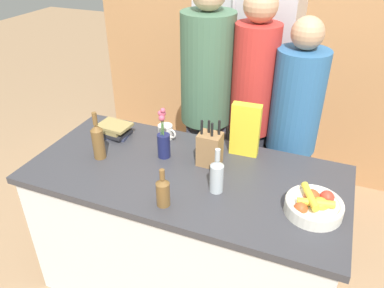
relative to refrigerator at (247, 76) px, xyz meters
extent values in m
plane|color=#A37F5B|center=(-0.01, -1.23, -1.00)|extent=(14.00, 14.00, 0.00)
cube|color=silver|center=(-0.01, -1.23, -0.58)|extent=(1.67, 0.79, 0.84)
cube|color=#38383D|center=(-0.01, -1.23, -0.14)|extent=(1.74, 0.82, 0.04)
cube|color=#AD7A4C|center=(-0.01, 0.36, 0.30)|extent=(2.94, 0.12, 2.60)
cube|color=#B7B7BC|center=(0.00, 0.00, 0.00)|extent=(0.70, 0.60, 2.01)
cylinder|color=#B7B7BC|center=(-0.05, -0.31, 0.10)|extent=(0.02, 0.02, 1.10)
cylinder|color=silver|center=(0.67, -1.31, -0.09)|extent=(0.27, 0.27, 0.06)
torus|color=silver|center=(0.67, -1.31, -0.06)|extent=(0.27, 0.27, 0.02)
sphere|color=#C64C23|center=(0.66, -1.28, -0.06)|extent=(0.08, 0.08, 0.08)
sphere|color=#C64C23|center=(0.62, -1.38, -0.06)|extent=(0.06, 0.06, 0.06)
sphere|color=#99B233|center=(0.70, -1.32, -0.06)|extent=(0.08, 0.08, 0.08)
sphere|color=red|center=(0.72, -1.26, -0.06)|extent=(0.07, 0.07, 0.07)
cylinder|color=yellow|center=(0.68, -1.33, -0.04)|extent=(0.17, 0.07, 0.03)
cylinder|color=yellow|center=(0.65, -1.31, -0.03)|extent=(0.10, 0.18, 0.03)
cube|color=olive|center=(0.08, -1.10, -0.03)|extent=(0.13, 0.11, 0.19)
cylinder|color=black|center=(0.04, -1.12, 0.10)|extent=(0.01, 0.01, 0.09)
cylinder|color=black|center=(0.07, -1.08, 0.10)|extent=(0.01, 0.01, 0.08)
cylinder|color=black|center=(0.10, -1.12, 0.10)|extent=(0.01, 0.01, 0.09)
cylinder|color=black|center=(0.13, -1.08, 0.10)|extent=(0.01, 0.01, 0.09)
cylinder|color=#191E4C|center=(-0.19, -1.13, -0.05)|extent=(0.07, 0.07, 0.14)
cylinder|color=#477538|center=(-0.18, -1.13, 0.10)|extent=(0.01, 0.01, 0.15)
sphere|color=#C64C66|center=(-0.18, -1.13, 0.17)|extent=(0.03, 0.03, 0.03)
cylinder|color=#477538|center=(-0.19, -1.12, 0.09)|extent=(0.02, 0.01, 0.13)
sphere|color=#C64C66|center=(-0.19, -1.12, 0.15)|extent=(0.04, 0.04, 0.04)
cylinder|color=#477538|center=(-0.20, -1.13, 0.09)|extent=(0.01, 0.02, 0.13)
sphere|color=#C64C66|center=(-0.20, -1.13, 0.15)|extent=(0.03, 0.03, 0.03)
cylinder|color=#477538|center=(-0.19, -1.13, 0.08)|extent=(0.01, 0.01, 0.11)
sphere|color=#C64C66|center=(-0.19, -1.14, 0.13)|extent=(0.04, 0.04, 0.04)
cube|color=yellow|center=(0.23, -0.93, 0.04)|extent=(0.17, 0.07, 0.32)
cylinder|color=silver|center=(-0.27, -0.93, -0.08)|extent=(0.09, 0.09, 0.09)
torus|color=silver|center=(-0.22, -0.95, -0.08)|extent=(0.06, 0.03, 0.06)
cube|color=#2D334C|center=(-0.58, -1.02, -0.11)|extent=(0.18, 0.16, 0.02)
cube|color=#232328|center=(-0.59, -1.03, -0.10)|extent=(0.20, 0.16, 0.02)
cube|color=#99844C|center=(-0.59, -1.03, -0.07)|extent=(0.17, 0.15, 0.03)
cube|color=#99844C|center=(-0.58, -1.03, -0.05)|extent=(0.21, 0.16, 0.02)
cylinder|color=brown|center=(0.00, -1.52, -0.06)|extent=(0.07, 0.07, 0.13)
cone|color=brown|center=(0.00, -1.52, 0.02)|extent=(0.07, 0.07, 0.02)
cylinder|color=brown|center=(0.00, -1.52, 0.05)|extent=(0.03, 0.03, 0.05)
cylinder|color=brown|center=(-0.53, -1.28, -0.03)|extent=(0.07, 0.07, 0.18)
cone|color=brown|center=(-0.53, -1.28, 0.07)|extent=(0.07, 0.07, 0.03)
cylinder|color=brown|center=(-0.53, -1.28, 0.13)|extent=(0.03, 0.03, 0.07)
cylinder|color=#B2BCC1|center=(0.20, -1.32, -0.05)|extent=(0.07, 0.07, 0.15)
cone|color=#B2BCC1|center=(0.20, -1.32, 0.05)|extent=(0.07, 0.07, 0.03)
cylinder|color=#B2BCC1|center=(0.20, -1.32, 0.09)|extent=(0.03, 0.03, 0.06)
cube|color=#383842|center=(-0.13, -0.57, -0.57)|extent=(0.32, 0.26, 0.87)
cylinder|color=#42664C|center=(-0.13, -0.57, 0.23)|extent=(0.35, 0.35, 0.72)
cube|color=#383842|center=(0.18, -0.54, -0.58)|extent=(0.26, 0.23, 0.84)
cylinder|color=red|center=(0.18, -0.54, 0.19)|extent=(0.28, 0.28, 0.70)
sphere|color=tan|center=(0.18, -0.54, 0.64)|extent=(0.20, 0.20, 0.20)
cube|color=#383842|center=(0.46, -0.57, -0.61)|extent=(0.28, 0.23, 0.78)
cylinder|color=#2D6093|center=(0.46, -0.57, 0.10)|extent=(0.31, 0.31, 0.65)
sphere|color=tan|center=(0.46, -0.57, 0.52)|extent=(0.19, 0.19, 0.19)
camera|label=1|loc=(0.65, -2.77, 1.06)|focal=35.00mm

